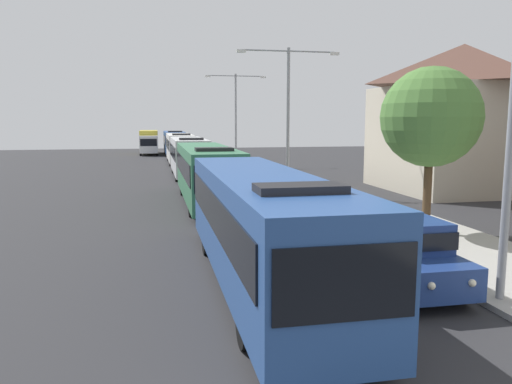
# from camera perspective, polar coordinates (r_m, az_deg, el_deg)

# --- Properties ---
(bus_lead) EXTENTS (2.58, 12.28, 3.21)m
(bus_lead) POSITION_cam_1_polar(r_m,az_deg,el_deg) (13.56, 0.54, -3.60)
(bus_lead) COLOR #284C8C
(bus_lead) RESTS_ON ground_plane
(bus_second_in_line) EXTENTS (2.58, 12.04, 3.21)m
(bus_second_in_line) POSITION_cam_1_polar(r_m,az_deg,el_deg) (27.14, -5.64, 2.23)
(bus_second_in_line) COLOR #33724C
(bus_second_in_line) RESTS_ON ground_plane
(bus_middle) EXTENTS (2.58, 10.61, 3.21)m
(bus_middle) POSITION_cam_1_polar(r_m,az_deg,el_deg) (40.65, -7.66, 4.13)
(bus_middle) COLOR silver
(bus_middle) RESTS_ON ground_plane
(bus_fourth_in_line) EXTENTS (2.58, 11.85, 3.21)m
(bus_fourth_in_line) POSITION_cam_1_polar(r_m,az_deg,el_deg) (53.97, -8.66, 5.06)
(bus_fourth_in_line) COLOR silver
(bus_fourth_in_line) RESTS_ON ground_plane
(bus_rear) EXTENTS (2.58, 11.29, 3.21)m
(bus_rear) POSITION_cam_1_polar(r_m,az_deg,el_deg) (67.62, -9.28, 5.64)
(bus_rear) COLOR #284C8C
(bus_rear) RESTS_ON ground_plane
(white_suv) EXTENTS (1.86, 4.56, 1.90)m
(white_suv) POSITION_cam_1_polar(r_m,az_deg,el_deg) (14.10, 16.31, -6.22)
(white_suv) COLOR navy
(white_suv) RESTS_ON ground_plane
(box_truck_oncoming) EXTENTS (2.35, 8.31, 3.15)m
(box_truck_oncoming) POSITION_cam_1_polar(r_m,az_deg,el_deg) (69.29, -12.08, 5.64)
(box_truck_oncoming) COLOR white
(box_truck_oncoming) RESTS_ON ground_plane
(streetlamp_mid) EXTENTS (6.39, 0.28, 8.67)m
(streetlamp_mid) POSITION_cam_1_polar(r_m,az_deg,el_deg) (31.22, 3.67, 9.94)
(streetlamp_mid) COLOR gray
(streetlamp_mid) RESTS_ON sidewalk
(streetlamp_far) EXTENTS (6.07, 0.28, 8.89)m
(streetlamp_far) POSITION_cam_1_polar(r_m,az_deg,el_deg) (50.58, -2.32, 9.33)
(streetlamp_far) COLOR gray
(streetlamp_far) RESTS_ON sidewalk
(roadside_tree) EXTENTS (3.79, 3.79, 6.33)m
(roadside_tree) POSITION_cam_1_polar(r_m,az_deg,el_deg) (20.29, 19.24, 8.00)
(roadside_tree) COLOR #4C3823
(roadside_tree) RESTS_ON sidewalk
(house_distant_gabled) EXTENTS (9.40, 9.69, 9.22)m
(house_distant_gabled) POSITION_cam_1_polar(r_m,az_deg,el_deg) (34.84, 22.24, 7.91)
(house_distant_gabled) COLOR #BCB29E
(house_distant_gabled) RESTS_ON ground_plane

